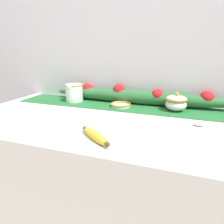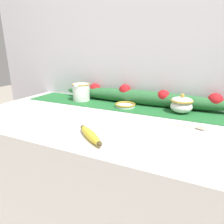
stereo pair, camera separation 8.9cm
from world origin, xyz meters
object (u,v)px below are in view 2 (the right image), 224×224
(small_dish, at_px, (125,105))
(spoon, at_px, (198,128))
(sugar_bowl, at_px, (182,104))
(cream_pitcher, at_px, (81,91))
(banana, at_px, (90,135))

(small_dish, distance_m, spoon, 0.43)
(sugar_bowl, bearing_deg, spoon, -64.21)
(spoon, bearing_deg, small_dish, 159.16)
(cream_pitcher, bearing_deg, banana, -53.37)
(small_dish, height_order, spoon, small_dish)
(cream_pitcher, distance_m, spoon, 0.74)
(sugar_bowl, height_order, banana, sugar_bowl)
(sugar_bowl, relative_size, small_dish, 0.97)
(cream_pitcher, bearing_deg, small_dish, -4.41)
(spoon, bearing_deg, sugar_bowl, 118.68)
(sugar_bowl, bearing_deg, small_dish, -175.66)
(small_dish, bearing_deg, sugar_bowl, 4.34)
(cream_pitcher, xyz_separation_m, banana, (0.35, -0.47, -0.04))
(sugar_bowl, xyz_separation_m, spoon, (0.09, -0.20, -0.04))
(banana, bearing_deg, small_dish, 94.96)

